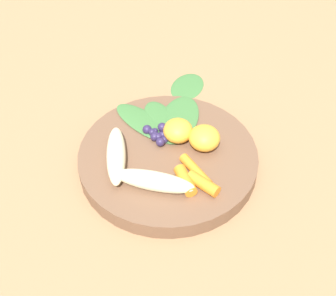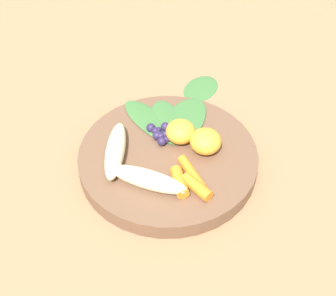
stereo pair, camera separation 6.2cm
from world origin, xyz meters
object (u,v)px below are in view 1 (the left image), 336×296
Objects in this scene: kale_leaf_stray at (187,86)px; banana_peeled_left at (154,181)px; orange_segment_near at (178,131)px; bowl at (168,159)px; banana_peeled_right at (116,153)px.

banana_peeled_left is at bearing -169.74° from kale_leaf_stray.
orange_segment_near is at bearing -165.05° from kale_leaf_stray.
orange_segment_near is 0.54× the size of kale_leaf_stray.
bowl is 5.99× the size of orange_segment_near.
banana_peeled_left is 1.36× the size of kale_leaf_stray.
kale_leaf_stray is (-0.12, -0.24, -0.04)m from banana_peeled_left.
kale_leaf_stray is at bearing -110.91° from orange_segment_near.
kale_leaf_stray is (-0.08, -0.18, -0.01)m from bowl.
bowl is 0.20m from kale_leaf_stray.
bowl is 2.36× the size of banana_peeled_left.
orange_segment_near reaches higher than banana_peeled_right.
banana_peeled_right is (0.04, -0.07, 0.00)m from banana_peeled_left.
orange_segment_near is 0.17m from kale_leaf_stray.
banana_peeled_left is 0.27m from kale_leaf_stray.
banana_peeled_left reaches higher than bowl.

